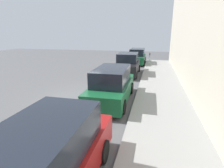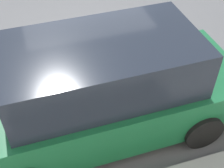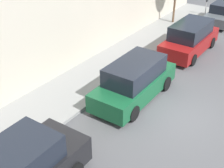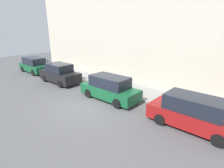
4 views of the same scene
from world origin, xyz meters
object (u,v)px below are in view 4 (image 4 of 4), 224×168
Objects in this scene: parked_minivan_second at (193,113)px; parked_suv_fourth at (60,74)px; parked_minivan_third at (110,88)px; parked_minivan_fifth at (34,65)px; parking_meter_far at (48,64)px.

parked_suv_fourth is (-0.11, 13.29, 0.01)m from parked_minivan_second.
parked_minivan_third is at bearing 89.84° from parked_minivan_second.
parked_minivan_fifth is (0.29, 6.34, -0.01)m from parked_suv_fourth.
parked_minivan_second is 19.08m from parking_meter_far.
parked_minivan_second is at bearing -90.53° from parked_minivan_fifth.
parking_meter_far is (1.72, 12.65, 0.06)m from parked_minivan_third.
parked_minivan_third is 13.28m from parked_minivan_fifth.
parked_suv_fourth reaches higher than parked_minivan_fifth.
parked_minivan_third is at bearing -88.95° from parked_suv_fourth.
parked_minivan_third is 3.63× the size of parking_meter_far.
parking_meter_far is (1.55, -0.63, 0.06)m from parked_minivan_fifth.
parked_minivan_fifth is 3.62× the size of parking_meter_far.
parked_suv_fourth is at bearing 90.47° from parked_minivan_second.
parked_minivan_second is 13.29m from parked_suv_fourth.
parked_suv_fourth is 3.57× the size of parking_meter_far.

